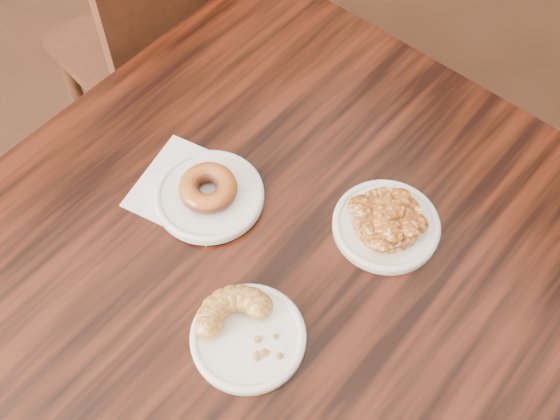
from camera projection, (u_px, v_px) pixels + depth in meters
floor at (261, 329)px, 1.81m from camera, size 5.00×5.00×0.00m
cafe_table at (287, 347)px, 1.39m from camera, size 1.22×1.22×0.75m
chair_far at (151, 47)px, 1.73m from camera, size 0.49×0.49×0.90m
napkin at (189, 188)px, 1.14m from camera, size 0.22×0.22×0.00m
plate_donut at (209, 196)px, 1.12m from camera, size 0.18×0.18×0.01m
plate_cruller at (248, 338)px, 0.99m from camera, size 0.16×0.16×0.01m
plate_fritter at (386, 226)px, 1.09m from camera, size 0.17×0.17×0.01m
glazed_donut at (208, 188)px, 1.10m from camera, size 0.09×0.09×0.03m
apple_fritter at (388, 218)px, 1.07m from camera, size 0.15×0.15×0.04m
cruller_fragment at (247, 331)px, 0.97m from camera, size 0.13×0.13×0.04m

